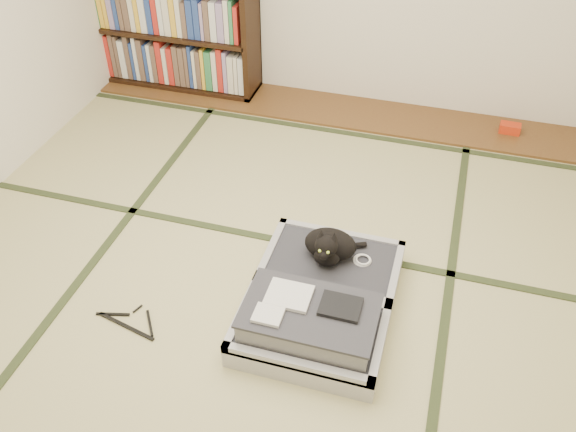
# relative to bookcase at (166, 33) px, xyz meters

# --- Properties ---
(floor) EXTENTS (4.50, 4.50, 0.00)m
(floor) POSITION_rel_bookcase_xyz_m (1.49, -2.07, -0.45)
(floor) COLOR tan
(floor) RESTS_ON ground
(wood_strip) EXTENTS (4.00, 0.50, 0.02)m
(wood_strip) POSITION_rel_bookcase_xyz_m (1.49, -0.07, -0.44)
(wood_strip) COLOR brown
(wood_strip) RESTS_ON ground
(red_item) EXTENTS (0.15, 0.09, 0.07)m
(red_item) POSITION_rel_bookcase_xyz_m (2.78, -0.04, -0.40)
(red_item) COLOR red
(red_item) RESTS_ON wood_strip
(room_shell) EXTENTS (4.50, 4.50, 4.50)m
(room_shell) POSITION_rel_bookcase_xyz_m (1.49, -2.07, 1.01)
(room_shell) COLOR white
(room_shell) RESTS_ON ground
(tatami_borders) EXTENTS (4.00, 4.50, 0.01)m
(tatami_borders) POSITION_rel_bookcase_xyz_m (1.49, -1.57, -0.45)
(tatami_borders) COLOR #2D381E
(tatami_borders) RESTS_ON ground
(bookcase) EXTENTS (1.51, 0.34, 0.97)m
(bookcase) POSITION_rel_bookcase_xyz_m (0.00, 0.00, 0.00)
(bookcase) COLOR black
(bookcase) RESTS_ON wood_strip
(suitcase) EXTENTS (0.74, 0.99, 0.29)m
(suitcase) POSITION_rel_bookcase_xyz_m (1.84, -2.18, -0.35)
(suitcase) COLOR #A1A0A5
(suitcase) RESTS_ON floor
(cat) EXTENTS (0.33, 0.33, 0.27)m
(cat) POSITION_rel_bookcase_xyz_m (1.82, -1.89, -0.21)
(cat) COLOR black
(cat) RESTS_ON suitcase
(cable_coil) EXTENTS (0.10, 0.10, 0.02)m
(cable_coil) POSITION_rel_bookcase_xyz_m (2.00, -1.85, -0.30)
(cable_coil) COLOR white
(cable_coil) RESTS_ON suitcase
(hanger) EXTENTS (0.37, 0.21, 0.01)m
(hanger) POSITION_rel_bookcase_xyz_m (0.90, -2.51, -0.44)
(hanger) COLOR black
(hanger) RESTS_ON floor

